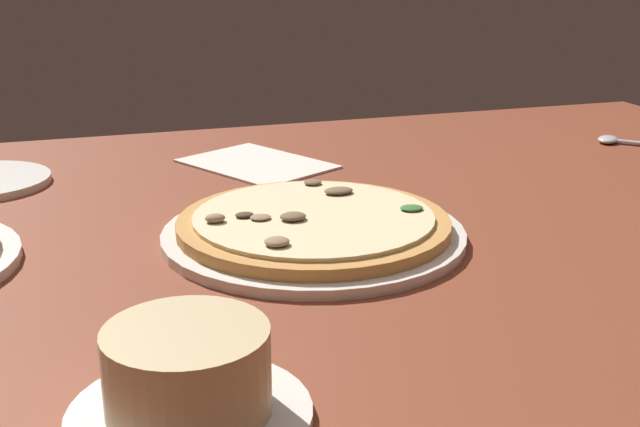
% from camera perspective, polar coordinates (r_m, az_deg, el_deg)
% --- Properties ---
extents(dining_table, '(1.50, 1.10, 0.04)m').
position_cam_1_polar(dining_table, '(0.81, 0.44, -3.55)').
color(dining_table, brown).
rests_on(dining_table, ground).
extents(pizza_main, '(0.30, 0.30, 0.03)m').
position_cam_1_polar(pizza_main, '(0.82, -0.45, -0.99)').
color(pizza_main, silver).
rests_on(pizza_main, dining_table).
extents(ramekin_on_saucer, '(0.15, 0.15, 0.06)m').
position_cam_1_polar(ramekin_on_saucer, '(0.52, -9.01, -11.31)').
color(ramekin_on_saucer, silver).
rests_on(ramekin_on_saucer, dining_table).
extents(paper_menu, '(0.20, 0.22, 0.00)m').
position_cam_1_polar(paper_menu, '(1.10, -4.34, 3.41)').
color(paper_menu, silver).
rests_on(paper_menu, dining_table).
extents(spoon, '(0.08, 0.08, 0.01)m').
position_cam_1_polar(spoon, '(1.28, 19.51, 4.74)').
color(spoon, silver).
rests_on(spoon, dining_table).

